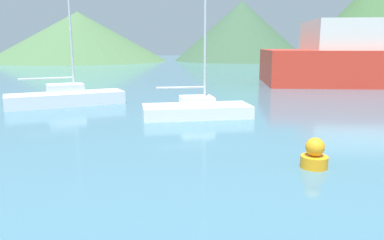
# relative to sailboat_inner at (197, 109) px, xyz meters

# --- Properties ---
(sailboat_inner) EXTENTS (5.77, 4.04, 7.67)m
(sailboat_inner) POSITION_rel_sailboat_inner_xyz_m (0.00, 0.00, 0.00)
(sailboat_inner) COLOR white
(sailboat_inner) RESTS_ON ground_plane
(sailboat_outer) EXTENTS (6.49, 5.85, 7.40)m
(sailboat_outer) POSITION_rel_sailboat_inner_xyz_m (-8.50, 1.84, 0.07)
(sailboat_outer) COLOR silver
(sailboat_outer) RESTS_ON ground_plane
(buoy_marker) EXTENTS (0.80, 0.80, 0.92)m
(buoy_marker) POSITION_rel_sailboat_inner_xyz_m (5.14, -6.88, -0.05)
(buoy_marker) COLOR orange
(buoy_marker) RESTS_ON ground_plane
(hill_west) EXTENTS (37.47, 37.47, 10.36)m
(hill_west) POSITION_rel_sailboat_inner_xyz_m (-38.76, 56.10, 4.75)
(hill_west) COLOR #476B42
(hill_west) RESTS_ON ground_plane
(hill_central) EXTENTS (29.25, 29.25, 12.79)m
(hill_central) POSITION_rel_sailboat_inner_xyz_m (-4.98, 66.42, 5.97)
(hill_central) COLOR #38563D
(hill_central) RESTS_ON ground_plane
(hill_east) EXTENTS (30.15, 30.15, 16.78)m
(hill_east) POSITION_rel_sailboat_inner_xyz_m (21.04, 59.67, 7.97)
(hill_east) COLOR #3D6038
(hill_east) RESTS_ON ground_plane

